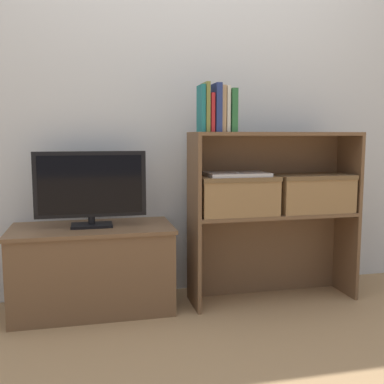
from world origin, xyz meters
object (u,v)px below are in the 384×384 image
Objects in this scene: book_ivory at (226,109)px; storage_basket_left at (237,194)px; laptop at (237,174)px; book_olive at (205,107)px; book_crimson at (210,113)px; tv at (91,187)px; book_forest at (231,111)px; book_tan at (221,109)px; book_navy at (216,108)px; storage_basket_right at (312,191)px; book_teal at (201,109)px; tv_stand at (93,268)px.

book_ivory reaches higher than storage_basket_left.
book_ivory reaches higher than laptop.
book_crimson is at bearing 0.00° from book_olive.
tv is at bearing 170.61° from book_crimson.
book_forest is (0.12, 0.00, 0.01)m from book_crimson.
book_tan reaches higher than laptop.
book_forest is at bearing 0.00° from book_tan.
book_navy is at bearing -8.95° from tv.
tv is 1.34× the size of storage_basket_right.
book_olive is at bearing 0.00° from book_teal.
tv is 2.92× the size of book_crimson.
book_navy is 0.76m from storage_basket_right.
tv is 0.75m from book_olive.
book_teal is (0.58, -0.11, 0.87)m from tv_stand.
tv is at bearing 173.98° from storage_basket_left.
book_tan is (0.03, 0.00, -0.01)m from book_navy.
storage_basket_left is at bearing 11.54° from book_tan.
book_tan is 0.72× the size of laptop.
tv is 2.58× the size of book_forest.
book_teal is 0.72× the size of laptop.
book_navy is (0.06, 0.00, -0.00)m from book_olive.
book_ivory reaches higher than book_crimson.
book_forest reaches higher than book_crimson.
book_forest is at bearing -7.94° from tv.
book_teal is at bearing 180.00° from book_olive.
book_forest is 0.68m from storage_basket_right.
tv_stand is at bearing 90.00° from tv.
tv_stand is 1.97× the size of storage_basket_left.
book_forest is (0.75, -0.10, 0.41)m from tv.
book_forest is 0.46m from storage_basket_left.
book_ivory is (0.09, 0.00, 0.02)m from book_crimson.
book_crimson is 0.46× the size of storage_basket_right.
storage_basket_left and storage_basket_right have the same top height.
book_navy reaches higher than book_forest.
book_teal is at bearing -178.24° from storage_basket_right.
laptop is (0.80, -0.08, 0.06)m from tv.
tv_stand is at bearing 170.92° from book_navy.
book_ivory is 1.06× the size of book_forest.
book_tan reaches higher than book_ivory.
book_tan is 0.06m from book_forest.
tv_stand is at bearing 173.87° from laptop.
tv is at bearing 171.74° from book_ivory.
tv_stand is 1.11m from book_tan.
tv is 2.28× the size of book_olive.
tv_stand is at bearing 170.47° from book_crimson.
book_olive is 0.59× the size of storage_basket_right.
book_crimson is 0.83× the size of book_tan.
book_forest is (0.03, 0.00, -0.01)m from book_ivory.
book_ivory is at bearing 0.00° from book_tan.
storage_basket_left is 0.11m from laptop.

